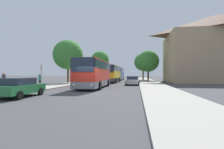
% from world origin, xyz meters
% --- Properties ---
extents(ground_plane, '(300.00, 300.00, 0.00)m').
position_xyz_m(ground_plane, '(0.00, 0.00, 0.00)').
color(ground_plane, '#424244').
rests_on(ground_plane, ground).
extents(sidewalk_left, '(4.00, 120.00, 0.15)m').
position_xyz_m(sidewalk_left, '(-7.00, 0.00, 0.07)').
color(sidewalk_left, '#A39E93').
rests_on(sidewalk_left, ground_plane).
extents(sidewalk_right, '(4.00, 120.00, 0.15)m').
position_xyz_m(sidewalk_right, '(7.00, 0.00, 0.07)').
color(sidewalk_right, '#A39E93').
rests_on(sidewalk_right, ground_plane).
extents(building_right_background, '(20.68, 14.06, 14.43)m').
position_xyz_m(building_right_background, '(21.66, 22.92, 7.22)').
color(building_right_background, tan).
rests_on(building_right_background, ground_plane).
extents(bus_front, '(2.97, 10.54, 3.44)m').
position_xyz_m(bus_front, '(-0.73, 4.93, 1.83)').
color(bus_front, gray).
rests_on(bus_front, ground_plane).
extents(bus_middle, '(2.87, 10.46, 3.48)m').
position_xyz_m(bus_middle, '(-0.48, 19.00, 1.85)').
color(bus_middle, '#2D2D2D').
rests_on(bus_middle, ground_plane).
extents(bus_rear, '(2.85, 11.37, 3.44)m').
position_xyz_m(bus_rear, '(-0.70, 33.75, 1.84)').
color(bus_rear, silver).
rests_on(bus_rear, ground_plane).
extents(parked_car_left_curb, '(2.04, 4.35, 1.47)m').
position_xyz_m(parked_car_left_curb, '(-4.20, -4.64, 0.77)').
color(parked_car_left_curb, '#236B38').
rests_on(parked_car_left_curb, ground_plane).
extents(parked_car_right_near, '(2.33, 4.75, 1.40)m').
position_xyz_m(parked_car_right_near, '(3.98, 11.69, 0.74)').
color(parked_car_right_near, '#B7B7BC').
rests_on(parked_car_right_near, ground_plane).
extents(bus_stop_sign, '(0.08, 0.45, 2.70)m').
position_xyz_m(bus_stop_sign, '(-6.28, 1.95, 1.82)').
color(bus_stop_sign, gray).
rests_on(bus_stop_sign, sidewalk_left).
extents(pedestrian_waiting_near, '(0.36, 0.36, 1.82)m').
position_xyz_m(pedestrian_waiting_near, '(-8.34, -1.31, 1.07)').
color(pedestrian_waiting_near, '#23232D').
rests_on(pedestrian_waiting_near, sidewalk_left).
extents(pedestrian_waiting_far, '(0.36, 0.36, 1.69)m').
position_xyz_m(pedestrian_waiting_far, '(-7.83, 4.26, 1.00)').
color(pedestrian_waiting_far, '#23232D').
rests_on(pedestrian_waiting_far, sidewalk_left).
extents(tree_left_near, '(5.39, 5.39, 8.64)m').
position_xyz_m(tree_left_near, '(-6.58, 35.72, 6.08)').
color(tree_left_near, '#47331E').
rests_on(tree_left_near, sidewalk_left).
extents(tree_left_far, '(5.57, 5.57, 8.01)m').
position_xyz_m(tree_left_far, '(-8.19, 14.48, 5.37)').
color(tree_left_far, brown).
rests_on(tree_left_far, sidewalk_left).
extents(tree_right_near, '(5.27, 5.27, 7.41)m').
position_xyz_m(tree_right_near, '(7.38, 26.90, 4.91)').
color(tree_right_near, '#47331E').
rests_on(tree_right_near, sidewalk_right).
extents(tree_right_mid, '(5.04, 5.04, 7.51)m').
position_xyz_m(tree_right_mid, '(6.40, 33.52, 5.12)').
color(tree_right_mid, '#513D23').
rests_on(tree_right_mid, sidewalk_right).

